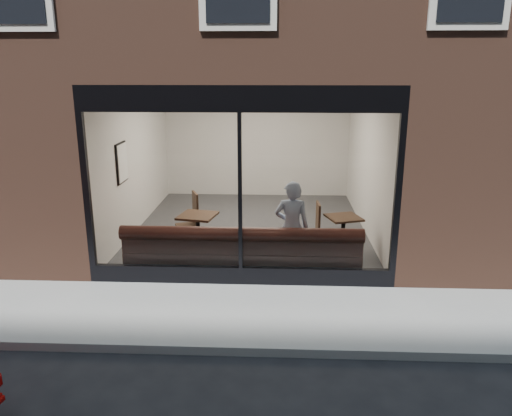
{
  "coord_description": "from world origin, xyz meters",
  "views": [
    {
      "loc": [
        0.6,
        -5.53,
        3.45
      ],
      "look_at": [
        0.23,
        2.4,
        1.21
      ],
      "focal_mm": 35.0,
      "sensor_mm": 36.0,
      "label": 1
    }
  ],
  "objects_px": {
    "cafe_table_right": "(344,218)",
    "cafe_chair_right": "(308,238)",
    "banquette": "(243,262)",
    "cafe_chair_left": "(187,226)",
    "cafe_table_left": "(197,216)",
    "person": "(292,227)"
  },
  "relations": [
    {
      "from": "cafe_table_right",
      "to": "cafe_chair_left",
      "type": "xyz_separation_m",
      "value": [
        -3.14,
        0.9,
        -0.5
      ]
    },
    {
      "from": "person",
      "to": "cafe_chair_right",
      "type": "height_order",
      "value": "person"
    },
    {
      "from": "cafe_chair_left",
      "to": "cafe_table_left",
      "type": "bearing_deg",
      "value": 91.06
    },
    {
      "from": "banquette",
      "to": "cafe_chair_right",
      "type": "xyz_separation_m",
      "value": [
        1.18,
        1.26,
        0.01
      ]
    },
    {
      "from": "cafe_table_left",
      "to": "cafe_chair_right",
      "type": "distance_m",
      "value": 2.18
    },
    {
      "from": "cafe_chair_right",
      "to": "banquette",
      "type": "bearing_deg",
      "value": 43.66
    },
    {
      "from": "cafe_table_left",
      "to": "cafe_chair_right",
      "type": "bearing_deg",
      "value": 6.24
    },
    {
      "from": "banquette",
      "to": "cafe_table_right",
      "type": "relative_size",
      "value": 6.84
    },
    {
      "from": "banquette",
      "to": "cafe_chair_right",
      "type": "bearing_deg",
      "value": 46.68
    },
    {
      "from": "person",
      "to": "cafe_table_left",
      "type": "distance_m",
      "value": 1.96
    },
    {
      "from": "banquette",
      "to": "cafe_table_left",
      "type": "xyz_separation_m",
      "value": [
        -0.93,
        1.02,
        0.52
      ]
    },
    {
      "from": "banquette",
      "to": "cafe_chair_right",
      "type": "height_order",
      "value": "banquette"
    },
    {
      "from": "cafe_table_right",
      "to": "cafe_chair_right",
      "type": "height_order",
      "value": "cafe_table_right"
    },
    {
      "from": "person",
      "to": "cafe_table_right",
      "type": "bearing_deg",
      "value": -137.27
    },
    {
      "from": "person",
      "to": "cafe_table_right",
      "type": "xyz_separation_m",
      "value": [
        1.0,
        0.85,
        -0.07
      ]
    },
    {
      "from": "person",
      "to": "cafe_table_left",
      "type": "bearing_deg",
      "value": -23.68
    },
    {
      "from": "banquette",
      "to": "cafe_chair_left",
      "type": "relative_size",
      "value": 9.24
    },
    {
      "from": "person",
      "to": "cafe_table_right",
      "type": "distance_m",
      "value": 1.31
    },
    {
      "from": "person",
      "to": "cafe_chair_right",
      "type": "relative_size",
      "value": 3.79
    },
    {
      "from": "cafe_table_left",
      "to": "cafe_chair_right",
      "type": "height_order",
      "value": "cafe_table_left"
    },
    {
      "from": "cafe_chair_left",
      "to": "cafe_table_right",
      "type": "bearing_deg",
      "value": 142.27
    },
    {
      "from": "banquette",
      "to": "cafe_chair_left",
      "type": "xyz_separation_m",
      "value": [
        -1.31,
        1.92,
        0.01
      ]
    }
  ]
}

